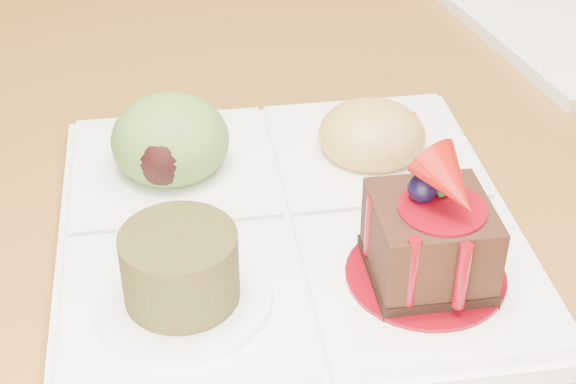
{
  "coord_description": "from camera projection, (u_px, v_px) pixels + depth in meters",
  "views": [
    {
      "loc": [
        -0.04,
        -0.83,
        1.08
      ],
      "look_at": [
        -0.08,
        -0.41,
        0.79
      ],
      "focal_mm": 55.0,
      "sensor_mm": 36.0,
      "label": 1
    }
  ],
  "objects": [
    {
      "name": "dining_table",
      "position": [
        396.0,
        43.0,
        0.9
      ],
      "size": [
        1.0,
        1.8,
        0.75
      ],
      "color": "#8D5F24",
      "rests_on": "ground"
    },
    {
      "name": "sampler_plate",
      "position": [
        283.0,
        207.0,
        0.52
      ],
      "size": [
        0.33,
        0.33,
        0.1
      ],
      "rotation": [
        0.0,
        0.0,
        0.24
      ],
      "color": "white",
      "rests_on": "dining_table"
    }
  ]
}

